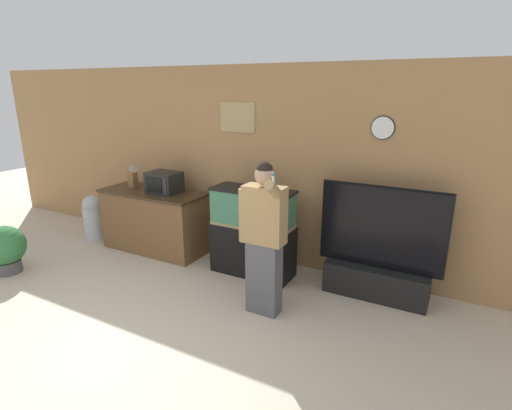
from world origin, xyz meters
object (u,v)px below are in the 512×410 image
(counter_island, at_px, (155,220))
(knife_block, at_px, (133,179))
(trash_bin, at_px, (94,216))
(aquarium_on_stand, at_px, (253,232))
(tv_on_stand, at_px, (378,265))
(potted_plant, at_px, (5,248))
(microwave, at_px, (164,182))
(person_standing, at_px, (263,237))

(counter_island, xyz_separation_m, knife_block, (-0.43, 0.06, 0.56))
(counter_island, height_order, trash_bin, counter_island)
(aquarium_on_stand, relative_size, trash_bin, 1.59)
(tv_on_stand, relative_size, potted_plant, 2.20)
(microwave, xyz_separation_m, person_standing, (1.98, -0.80, -0.19))
(microwave, height_order, trash_bin, microwave)
(knife_block, height_order, person_standing, person_standing)
(aquarium_on_stand, bearing_deg, counter_island, 179.48)
(knife_block, height_order, trash_bin, knife_block)
(counter_island, relative_size, aquarium_on_stand, 1.40)
(microwave, bearing_deg, trash_bin, -174.10)
(person_standing, bearing_deg, trash_bin, 168.89)
(potted_plant, bearing_deg, knife_block, 64.88)
(aquarium_on_stand, distance_m, potted_plant, 3.19)
(person_standing, bearing_deg, knife_block, 162.40)
(tv_on_stand, distance_m, trash_bin, 4.33)
(counter_island, bearing_deg, microwave, 7.46)
(potted_plant, bearing_deg, microwave, 48.41)
(microwave, distance_m, potted_plant, 2.17)
(aquarium_on_stand, xyz_separation_m, potted_plant, (-2.80, -1.50, -0.22))
(person_standing, distance_m, trash_bin, 3.44)
(knife_block, relative_size, trash_bin, 0.45)
(aquarium_on_stand, bearing_deg, trash_bin, -177.97)
(microwave, bearing_deg, tv_on_stand, 2.43)
(counter_island, distance_m, trash_bin, 1.17)
(aquarium_on_stand, height_order, person_standing, person_standing)
(aquarium_on_stand, distance_m, person_standing, 0.97)
(potted_plant, height_order, trash_bin, trash_bin)
(tv_on_stand, relative_size, trash_bin, 1.96)
(counter_island, distance_m, tv_on_stand, 3.17)
(counter_island, height_order, aquarium_on_stand, aquarium_on_stand)
(person_standing, relative_size, trash_bin, 2.31)
(tv_on_stand, height_order, potted_plant, tv_on_stand)
(aquarium_on_stand, distance_m, tv_on_stand, 1.55)
(tv_on_stand, xyz_separation_m, potted_plant, (-4.33, -1.66, -0.03))
(knife_block, xyz_separation_m, tv_on_stand, (3.59, 0.10, -0.63))
(potted_plant, bearing_deg, aquarium_on_stand, 28.11)
(trash_bin, bearing_deg, potted_plant, -90.11)
(microwave, distance_m, knife_block, 0.63)
(counter_island, relative_size, potted_plant, 2.49)
(microwave, xyz_separation_m, tv_on_stand, (2.96, 0.13, -0.66))
(aquarium_on_stand, xyz_separation_m, tv_on_stand, (1.53, 0.17, -0.19))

